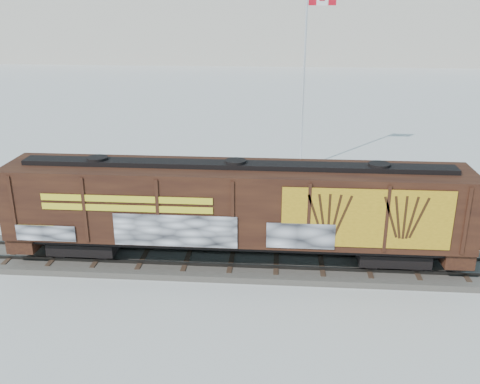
# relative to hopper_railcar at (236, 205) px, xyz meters

# --- Properties ---
(ground) EXTENTS (500.00, 500.00, 0.00)m
(ground) POSITION_rel_hopper_railcar_xyz_m (-2.19, 0.01, -2.89)
(ground) COLOR white
(ground) RESTS_ON ground
(rail_track) EXTENTS (50.00, 3.40, 0.43)m
(rail_track) POSITION_rel_hopper_railcar_xyz_m (-2.19, 0.01, -2.74)
(rail_track) COLOR #59544C
(rail_track) RESTS_ON ground
(parking_strip) EXTENTS (40.00, 8.00, 0.03)m
(parking_strip) POSITION_rel_hopper_railcar_xyz_m (-2.19, 7.51, -2.87)
(parking_strip) COLOR white
(parking_strip) RESTS_ON ground
(hopper_railcar) EXTENTS (19.82, 3.06, 4.38)m
(hopper_railcar) POSITION_rel_hopper_railcar_xyz_m (0.00, 0.00, 0.00)
(hopper_railcar) COLOR black
(hopper_railcar) RESTS_ON rail_track
(flagpole) EXTENTS (2.30, 0.90, 12.10)m
(flagpole) POSITION_rel_hopper_railcar_xyz_m (3.41, 14.85, 1.62)
(flagpole) COLOR silver
(flagpole) RESTS_ON ground
(car_silver) EXTENTS (4.44, 2.80, 1.41)m
(car_silver) POSITION_rel_hopper_railcar_xyz_m (-11.62, 7.42, -2.15)
(car_silver) COLOR #B7BABE
(car_silver) RESTS_ON parking_strip
(car_white) EXTENTS (4.33, 2.68, 1.35)m
(car_white) POSITION_rel_hopper_railcar_xyz_m (-4.78, 6.71, -2.19)
(car_white) COLOR silver
(car_white) RESTS_ON parking_strip
(car_dark) EXTENTS (5.18, 3.27, 1.40)m
(car_dark) POSITION_rel_hopper_railcar_xyz_m (6.41, 6.65, -2.16)
(car_dark) COLOR black
(car_dark) RESTS_ON parking_strip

